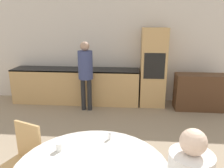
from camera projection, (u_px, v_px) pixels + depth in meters
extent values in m
cube|color=silver|center=(121.00, 51.00, 5.61)|extent=(7.13, 0.05, 2.60)
cube|color=tan|center=(76.00, 86.00, 5.61)|extent=(3.19, 0.60, 0.88)
cube|color=black|center=(75.00, 70.00, 5.49)|extent=(3.19, 0.60, 0.03)
cube|color=tan|center=(153.00, 68.00, 5.32)|extent=(0.60, 0.58, 1.89)
cube|color=black|center=(154.00, 66.00, 5.01)|extent=(0.48, 0.01, 0.60)
cube|color=#51331E|center=(200.00, 92.00, 5.14)|extent=(1.15, 0.45, 0.85)
cube|color=tan|center=(18.00, 167.00, 2.50)|extent=(0.52, 0.52, 0.02)
cube|color=tan|center=(28.00, 141.00, 2.60)|extent=(0.37, 0.16, 0.46)
sphere|color=beige|center=(193.00, 142.00, 1.64)|extent=(0.21, 0.21, 0.21)
cylinder|color=#262628|center=(83.00, 94.00, 5.12)|extent=(0.11, 0.11, 0.77)
cylinder|color=#262628|center=(90.00, 95.00, 5.10)|extent=(0.11, 0.11, 0.77)
cylinder|color=#3D477A|center=(85.00, 65.00, 4.92)|extent=(0.33, 0.33, 0.64)
sphere|color=tan|center=(85.00, 46.00, 4.80)|extent=(0.21, 0.21, 0.21)
cylinder|color=white|center=(59.00, 147.00, 2.27)|extent=(0.06, 0.06, 0.09)
cylinder|color=white|center=(110.00, 136.00, 2.49)|extent=(0.03, 0.03, 0.07)
cylinder|color=silver|center=(110.00, 133.00, 2.48)|extent=(0.03, 0.03, 0.01)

